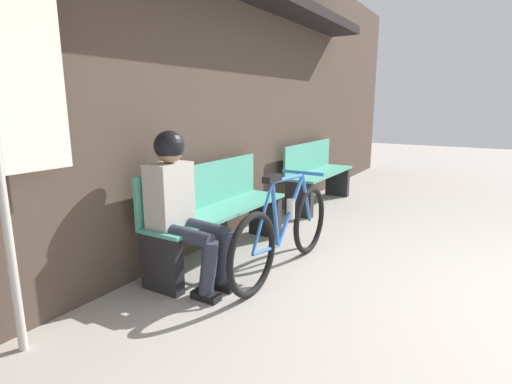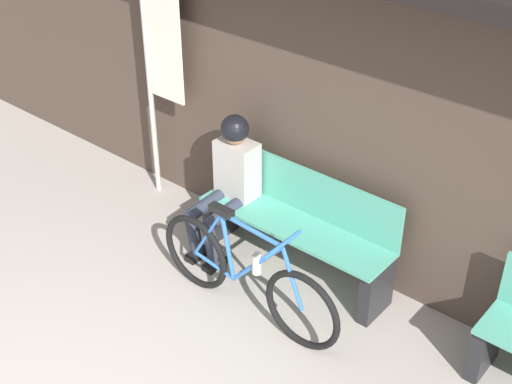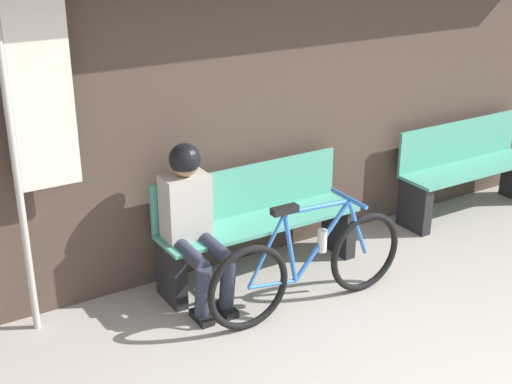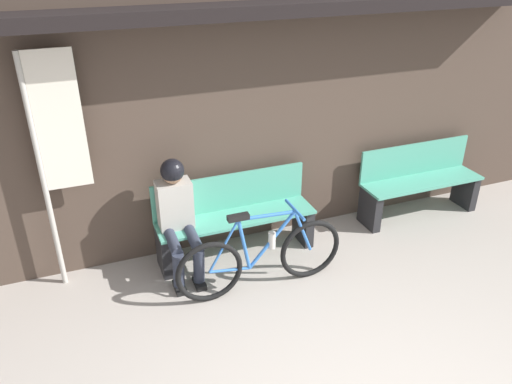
{
  "view_description": "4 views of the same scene",
  "coord_description": "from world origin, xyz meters",
  "px_view_note": "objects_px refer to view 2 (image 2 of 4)",
  "views": [
    {
      "loc": [
        -2.99,
        0.54,
        1.41
      ],
      "look_at": [
        -0.2,
        2.23,
        0.69
      ],
      "focal_mm": 28.0,
      "sensor_mm": 36.0,
      "label": 1
    },
    {
      "loc": [
        2.57,
        -1.09,
        3.74
      ],
      "look_at": [
        -0.3,
        2.34,
        0.85
      ],
      "focal_mm": 50.0,
      "sensor_mm": 36.0,
      "label": 2
    },
    {
      "loc": [
        -2.84,
        -1.71,
        2.8
      ],
      "look_at": [
        -0.31,
        2.43,
        0.82
      ],
      "focal_mm": 50.0,
      "sensor_mm": 36.0,
      "label": 3
    },
    {
      "loc": [
        -1.59,
        -1.65,
        3.1
      ],
      "look_at": [
        -0.08,
        2.23,
        0.94
      ],
      "focal_mm": 35.0,
      "sensor_mm": 36.0,
      "label": 4
    }
  ],
  "objects_px": {
    "bicycle": "(246,276)",
    "banner_pole": "(158,49)",
    "park_bench_near": "(298,227)",
    "person_seated": "(229,176)"
  },
  "relations": [
    {
      "from": "bicycle",
      "to": "banner_pole",
      "type": "distance_m",
      "value": 2.15
    },
    {
      "from": "bicycle",
      "to": "banner_pole",
      "type": "height_order",
      "value": "banner_pole"
    },
    {
      "from": "banner_pole",
      "to": "park_bench_near",
      "type": "bearing_deg",
      "value": -3.96
    },
    {
      "from": "banner_pole",
      "to": "bicycle",
      "type": "bearing_deg",
      "value": -25.49
    },
    {
      "from": "person_seated",
      "to": "banner_pole",
      "type": "relative_size",
      "value": 0.53
    },
    {
      "from": "park_bench_near",
      "to": "person_seated",
      "type": "distance_m",
      "value": 0.7
    },
    {
      "from": "park_bench_near",
      "to": "banner_pole",
      "type": "distance_m",
      "value": 1.94
    },
    {
      "from": "park_bench_near",
      "to": "bicycle",
      "type": "bearing_deg",
      "value": -86.97
    },
    {
      "from": "park_bench_near",
      "to": "person_seated",
      "type": "height_order",
      "value": "person_seated"
    },
    {
      "from": "park_bench_near",
      "to": "person_seated",
      "type": "relative_size",
      "value": 1.37
    }
  ]
}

